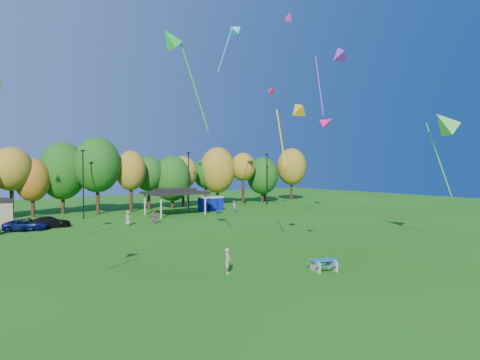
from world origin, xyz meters
TOP-DOWN VIEW (x-y plane):
  - ground at (0.00, 0.00)m, footprint 160.00×160.00m
  - tree_line at (-1.03, 45.51)m, footprint 93.57×10.55m
  - lamp_posts at (2.00, 40.00)m, footprint 64.50×0.25m
  - pavilion at (14.00, 37.00)m, footprint 8.20×6.20m
  - porta_potties at (20.97, 38.18)m, footprint 3.75×1.80m
  - picnic_table at (6.09, 2.08)m, footprint 2.13×1.96m
  - kite_flyer at (0.49, 5.35)m, footprint 0.72×0.70m
  - car_c at (-6.21, 33.55)m, footprint 4.94×3.37m
  - car_d at (-3.53, 34.30)m, footprint 4.58×2.12m
  - far_person_3 at (22.24, 33.87)m, footprint 0.55×0.72m
  - far_person_4 at (4.17, 30.49)m, footprint 0.96×0.74m
  - far_person_5 at (7.36, 30.16)m, footprint 1.10×1.46m
  - kite_0 at (15.76, 24.62)m, footprint 3.88×1.54m
  - kite_1 at (18.59, 18.54)m, footprint 1.26×1.60m
  - kite_3 at (7.99, 3.50)m, footprint 1.34×1.43m
  - kite_7 at (-0.85, 10.54)m, footprint 4.40×1.62m
  - kite_8 at (23.97, 15.63)m, footprint 3.33×5.08m
  - kite_10 at (22.58, 25.85)m, footprint 1.27×1.57m
  - kite_13 at (20.06, 1.16)m, footprint 4.53×3.81m
  - kite_14 at (8.45, 6.98)m, footprint 1.82×3.35m

SIDE VIEW (x-z plane):
  - ground at x=0.00m, z-range 0.00..0.00m
  - picnic_table at x=6.09m, z-range 0.06..0.81m
  - car_c at x=-6.21m, z-range 0.00..1.26m
  - car_d at x=-3.53m, z-range 0.00..1.30m
  - far_person_5 at x=7.36m, z-range 0.00..1.53m
  - kite_flyer at x=0.49m, z-range 0.00..1.67m
  - far_person_4 at x=4.17m, z-range 0.00..1.74m
  - far_person_3 at x=22.24m, z-range 0.00..1.78m
  - porta_potties at x=20.97m, z-range 0.01..2.19m
  - pavilion at x=14.00m, z-range 1.34..5.11m
  - lamp_posts at x=2.00m, z-range 0.36..9.45m
  - tree_line at x=-1.03m, z-range 0.34..11.49m
  - kite_3 at x=7.99m, z-range 9.62..10.79m
  - kite_13 at x=20.06m, z-range 6.73..14.64m
  - kite_14 at x=8.45m, z-range 8.79..14.30m
  - kite_7 at x=-0.85m, z-range 12.41..19.88m
  - kite_10 at x=22.58m, z-range 16.50..17.90m
  - kite_8 at x=23.97m, z-range 15.82..24.53m
  - kite_0 at x=15.76m, z-range 20.23..26.77m
  - kite_1 at x=18.59m, z-range 23.32..24.79m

